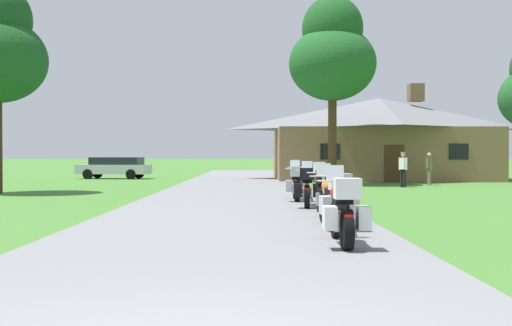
% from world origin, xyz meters
% --- Properties ---
extents(ground_plane, '(500.00, 500.00, 0.00)m').
position_xyz_m(ground_plane, '(0.00, 20.00, 0.00)').
color(ground_plane, '#42752D').
extents(asphalt_driveway, '(6.40, 80.00, 0.06)m').
position_xyz_m(asphalt_driveway, '(0.00, 18.00, 0.03)').
color(asphalt_driveway, slate).
rests_on(asphalt_driveway, ground).
extents(motorcycle_red_nearest_to_camera, '(0.72, 2.08, 1.30)m').
position_xyz_m(motorcycle_red_nearest_to_camera, '(2.00, 6.01, 0.61)').
color(motorcycle_red_nearest_to_camera, black).
rests_on(motorcycle_red_nearest_to_camera, asphalt_driveway).
extents(motorcycle_orange_second_in_row, '(0.83, 2.08, 1.30)m').
position_xyz_m(motorcycle_orange_second_in_row, '(2.18, 8.47, 0.61)').
color(motorcycle_orange_second_in_row, black).
rests_on(motorcycle_orange_second_in_row, asphalt_driveway).
extents(motorcycle_silver_third_in_row, '(0.66, 2.08, 1.30)m').
position_xyz_m(motorcycle_silver_third_in_row, '(2.26, 11.29, 0.62)').
color(motorcycle_silver_third_in_row, black).
rests_on(motorcycle_silver_third_in_row, asphalt_driveway).
extents(motorcycle_green_fourth_in_row, '(0.83, 2.08, 1.30)m').
position_xyz_m(motorcycle_green_fourth_in_row, '(2.11, 13.70, 0.61)').
color(motorcycle_green_fourth_in_row, black).
rests_on(motorcycle_green_fourth_in_row, asphalt_driveway).
extents(motorcycle_white_fifth_in_row, '(0.73, 2.08, 1.30)m').
position_xyz_m(motorcycle_white_fifth_in_row, '(1.98, 16.22, 0.61)').
color(motorcycle_white_fifth_in_row, black).
rests_on(motorcycle_white_fifth_in_row, asphalt_driveway).
extents(motorcycle_blue_farthest_in_row, '(0.66, 2.08, 1.30)m').
position_xyz_m(motorcycle_blue_farthest_in_row, '(2.23, 18.57, 0.62)').
color(motorcycle_blue_farthest_in_row, black).
rests_on(motorcycle_blue_farthest_in_row, asphalt_driveway).
extents(stone_lodge, '(13.73, 9.16, 6.03)m').
position_xyz_m(stone_lodge, '(8.60, 35.58, 2.64)').
color(stone_lodge, brown).
rests_on(stone_lodge, ground).
extents(bystander_olive_shirt_near_lodge, '(0.25, 0.55, 1.67)m').
position_xyz_m(bystander_olive_shirt_near_lodge, '(9.63, 27.99, 0.93)').
color(bystander_olive_shirt_near_lodge, '#75664C').
rests_on(bystander_olive_shirt_near_lodge, ground).
extents(bystander_white_shirt_beside_signpost, '(0.36, 0.50, 1.69)m').
position_xyz_m(bystander_white_shirt_beside_signpost, '(7.78, 25.87, 0.95)').
color(bystander_white_shirt_beside_signpost, black).
rests_on(bystander_white_shirt_beside_signpost, ground).
extents(tree_by_lodge_front, '(4.49, 4.49, 9.73)m').
position_xyz_m(tree_by_lodge_front, '(4.71, 28.28, 6.75)').
color(tree_by_lodge_front, '#422D19').
rests_on(tree_by_lodge_front, ground).
extents(parked_silver_suv_far_left, '(4.79, 2.40, 1.40)m').
position_xyz_m(parked_silver_suv_far_left, '(-8.36, 36.93, 0.78)').
color(parked_silver_suv_far_left, '#ADAFB7').
rests_on(parked_silver_suv_far_left, ground).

